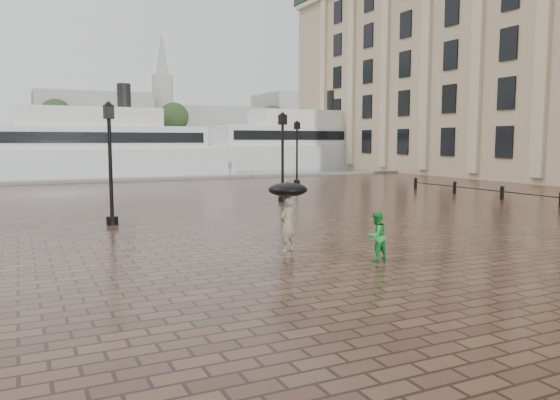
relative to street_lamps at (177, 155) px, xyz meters
name	(u,v)px	position (x,y,z in m)	size (l,w,h in m)	color
ground	(416,263)	(1.50, -17.50, -2.33)	(300.00, 300.00, 0.00)	#3A241A
harbour_water	(75,158)	(1.50, 74.50, -2.33)	(240.00, 240.00, 0.00)	#4E5A5E
quay_edge	(148,180)	(1.50, 14.50, -2.33)	(80.00, 0.60, 0.30)	slate
far_shore	(53,148)	(1.50, 142.50, -1.33)	(300.00, 60.00, 2.00)	#4C4C47
distant_skyline	(222,120)	(49.64, 132.50, 7.13)	(102.50, 22.00, 33.00)	#9F9D96
far_trees	(56,115)	(1.50, 120.50, 7.09)	(188.00, 8.00, 13.50)	#2D2119
street_lamps	(177,155)	(0.00, 0.00, 0.00)	(21.44, 14.44, 4.40)	black
adult_pedestrian	(288,224)	(-0.80, -14.76, -1.55)	(0.57, 0.37, 1.55)	gray
child_pedestrian	(376,236)	(0.74, -16.83, -1.68)	(0.63, 0.49, 1.29)	green
ferry_near	(91,148)	(-1.81, 21.76, 0.11)	(24.76, 6.15, 8.11)	silver
ferry_far	(308,144)	(22.46, 26.82, 0.33)	(27.03, 6.83, 8.84)	silver
umbrella	(288,190)	(-0.80, -14.76, -0.57)	(1.10, 1.10, 1.10)	black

